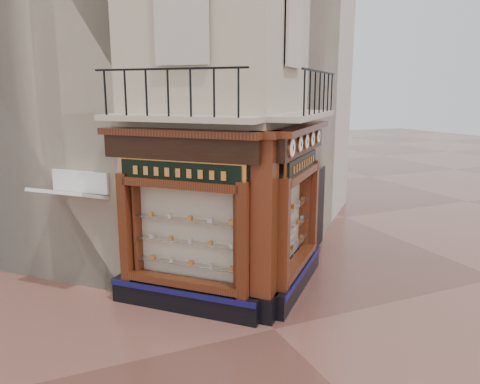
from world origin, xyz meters
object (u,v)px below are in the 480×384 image
clock_a (292,148)px  signboard_left (179,172)px  clock_b (300,144)px  signboard_right (302,164)px  clock_e (318,137)px  awning (76,295)px  clock_c (306,142)px  clock_d (312,139)px  corner_pilaster (264,231)px

clock_a → signboard_left: size_ratio=0.19×
clock_a → clock_b: bearing=0.0°
signboard_right → clock_e: bearing=-5.2°
clock_b → awning: size_ratio=0.22×
clock_b → signboard_right: bearing=9.3°
awning → clock_e: bearing=-145.1°
clock_b → clock_e: size_ratio=1.01×
clock_c → clock_d: bearing=0.0°
clock_d → awning: bearing=119.3°
corner_pilaster → awning: (-3.56, 2.85, -1.95)m
signboard_left → signboard_right: 2.92m
clock_e → clock_c: bearing=-180.0°
clock_d → clock_e: (0.47, 0.47, 0.00)m
corner_pilaster → clock_b: 2.03m
corner_pilaster → signboard_right: (1.46, 1.01, 1.15)m
signboard_left → signboard_right: bearing=-135.0°
corner_pilaster → signboard_right: 2.12m
clock_c → clock_d: 0.61m
awning → signboard_right: 6.18m
signboard_left → signboard_right: size_ratio=1.09×
clock_d → clock_c: bearing=-180.0°
signboard_left → signboard_right: (2.92, 0.00, 0.00)m
corner_pilaster → clock_d: (1.92, 1.31, 1.67)m
clock_d → clock_e: size_ratio=1.04×
clock_d → awning: 6.74m
corner_pilaster → clock_c: (1.49, 0.88, 1.67)m
corner_pilaster → clock_b: bearing=-21.7°
clock_b → clock_a: bearing=180.0°
clock_c → awning: 6.51m
awning → clock_b: bearing=-162.4°
signboard_left → clock_e: bearing=-123.7°
clock_b → signboard_right: 0.86m
clock_c → signboard_left: clock_c is taller
signboard_left → signboard_right: signboard_left is taller
clock_a → clock_d: clock_a is taller
awning → signboard_left: 4.17m
clock_a → signboard_left: (-2.04, 1.03, -0.52)m
clock_a → clock_e: clock_a is taller
clock_a → awning: clock_a is taller
clock_e → signboard_right: clock_e is taller
clock_b → clock_d: bearing=0.0°
clock_d → clock_e: bearing=0.0°
clock_d → signboard_left: size_ratio=0.16×
clock_b → corner_pilaster: bearing=158.3°
clock_a → clock_b: 0.68m
clock_c → signboard_right: size_ratio=0.17×
clock_a → clock_b: size_ratio=1.18×
clock_d → signboard_right: 0.76m
clock_a → clock_b: (0.48, 0.48, -0.00)m
clock_a → clock_d: 1.89m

